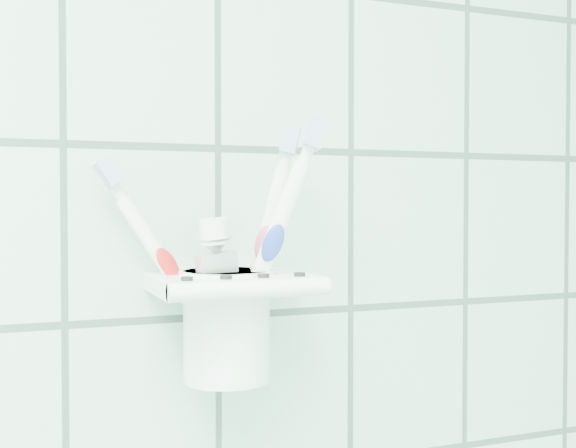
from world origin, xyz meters
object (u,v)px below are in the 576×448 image
at_px(toothbrush_blue, 234,242).
at_px(toothbrush_orange, 221,235).
at_px(toothbrush_pink, 231,246).
at_px(toothpaste_tube, 226,284).
at_px(holder_bracket, 232,285).
at_px(cup, 227,321).

distance_m(toothbrush_blue, toothbrush_orange, 0.03).
distance_m(toothbrush_pink, toothbrush_blue, 0.01).
height_order(toothbrush_orange, toothpaste_tube, toothbrush_orange).
height_order(toothbrush_blue, toothbrush_orange, toothbrush_orange).
bearing_deg(holder_bracket, toothbrush_orange, -151.94).
distance_m(cup, toothbrush_blue, 0.07).
bearing_deg(toothpaste_tube, holder_bracket, 26.89).
xyz_separation_m(holder_bracket, toothbrush_pink, (0.00, 0.01, 0.03)).
distance_m(holder_bracket, toothbrush_pink, 0.03).
xyz_separation_m(toothbrush_pink, toothbrush_blue, (0.00, 0.00, 0.00)).
bearing_deg(holder_bracket, cup, 127.49).
relative_size(holder_bracket, toothbrush_blue, 0.61).
bearing_deg(toothpaste_tube, cup, 56.80).
distance_m(cup, toothbrush_pink, 0.06).
height_order(cup, toothbrush_pink, toothbrush_pink).
bearing_deg(toothbrush_pink, cup, -155.85).
relative_size(toothbrush_pink, toothbrush_orange, 0.89).
bearing_deg(toothbrush_pink, toothbrush_blue, 23.24).
height_order(cup, toothbrush_blue, toothbrush_blue).
xyz_separation_m(toothbrush_pink, toothpaste_tube, (-0.01, -0.02, -0.03)).
distance_m(toothbrush_pink, toothpaste_tube, 0.04).
distance_m(holder_bracket, toothpaste_tube, 0.01).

